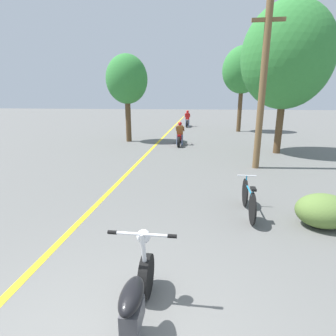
% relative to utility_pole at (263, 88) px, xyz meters
% --- Properties ---
extents(lane_stripe_center, '(0.14, 48.00, 0.01)m').
position_rel_utility_pole_xyz_m(lane_stripe_center, '(-4.65, 4.22, -2.93)').
color(lane_stripe_center, yellow).
rests_on(lane_stripe_center, ground).
extents(utility_pole, '(1.10, 0.24, 5.70)m').
position_rel_utility_pole_xyz_m(utility_pole, '(0.00, 0.00, 0.00)').
color(utility_pole, brown).
rests_on(utility_pole, ground).
extents(roadside_tree_right_near, '(3.98, 3.58, 6.65)m').
position_rel_utility_pole_xyz_m(roadside_tree_right_near, '(1.55, 3.00, 1.41)').
color(roadside_tree_right_near, '#513A23').
rests_on(roadside_tree_right_near, ground).
extents(roadside_tree_right_far, '(2.98, 2.69, 6.32)m').
position_rel_utility_pole_xyz_m(roadside_tree_right_far, '(0.82, 11.34, 1.63)').
color(roadside_tree_right_far, '#513A23').
rests_on(roadside_tree_right_far, ground).
extents(roadside_tree_left, '(2.42, 2.18, 5.02)m').
position_rel_utility_pole_xyz_m(roadside_tree_left, '(-6.49, 5.53, 0.65)').
color(roadside_tree_left, '#513A23').
rests_on(roadside_tree_left, ground).
extents(roadside_bush, '(1.10, 0.88, 0.70)m').
position_rel_utility_pole_xyz_m(roadside_bush, '(0.44, -4.71, -2.59)').
color(roadside_bush, '#5B7A38').
rests_on(roadside_bush, ground).
extents(motorcycle_foreground, '(0.85, 2.00, 1.03)m').
position_rel_utility_pole_xyz_m(motorcycle_foreground, '(-2.77, -7.74, -2.54)').
color(motorcycle_foreground, black).
rests_on(motorcycle_foreground, ground).
extents(motorcycle_rider_lead, '(0.50, 2.06, 1.30)m').
position_rel_utility_pole_xyz_m(motorcycle_rider_lead, '(-3.29, 4.66, -2.44)').
color(motorcycle_rider_lead, black).
rests_on(motorcycle_rider_lead, ground).
extents(motorcycle_rider_far, '(0.50, 2.10, 1.48)m').
position_rel_utility_pole_xyz_m(motorcycle_rider_far, '(-3.40, 14.45, -2.38)').
color(motorcycle_rider_far, black).
rests_on(motorcycle_rider_far, ground).
extents(bicycle_parked, '(0.44, 1.67, 0.80)m').
position_rel_utility_pole_xyz_m(bicycle_parked, '(-0.99, -4.28, -2.57)').
color(bicycle_parked, black).
rests_on(bicycle_parked, ground).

